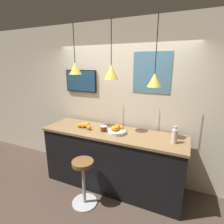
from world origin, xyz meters
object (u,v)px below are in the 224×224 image
bar_stool (83,177)px  juice_bottle (175,136)px  fruit_bowl (117,131)px  mounted_tv (81,81)px  spread_jar (104,129)px

bar_stool → juice_bottle: (1.23, 0.55, 0.67)m
bar_stool → fruit_bowl: (0.32, 0.56, 0.61)m
juice_bottle → mounted_tv: 2.03m
fruit_bowl → mounted_tv: size_ratio=0.44×
fruit_bowl → spread_jar: fruit_bowl is taller
bar_stool → fruit_bowl: bearing=60.3°
juice_bottle → mounted_tv: (-1.86, 0.44, 0.68)m
spread_jar → mounted_tv: mounted_tv is taller
juice_bottle → spread_jar: juice_bottle is taller
spread_jar → juice_bottle: bearing=0.0°
bar_stool → juice_bottle: juice_bottle is taller
fruit_bowl → spread_jar: 0.24m
fruit_bowl → juice_bottle: size_ratio=1.15×
bar_stool → spread_jar: (0.08, 0.55, 0.61)m
juice_bottle → spread_jar: (-1.15, 0.00, -0.06)m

